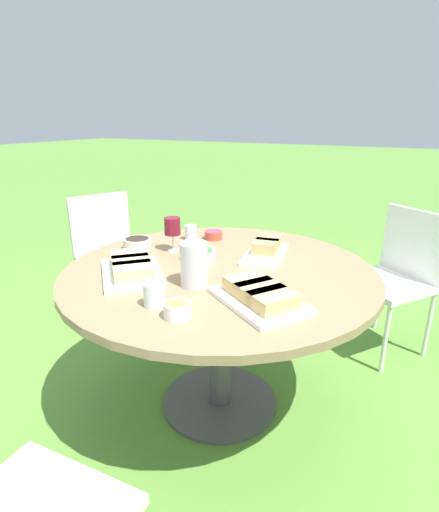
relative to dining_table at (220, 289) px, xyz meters
The scene contains 15 objects.
ground_plane 0.65m from the dining_table, ahead, with size 40.00×40.00×0.00m, color #5B8C38.
dining_table is the anchor object (origin of this frame).
chair_near_left 1.23m from the dining_table, 124.53° to the right, with size 0.60×0.60×0.89m.
chair_near_right 1.30m from the dining_table, 23.31° to the right, with size 0.56×0.57×0.89m.
water_pitcher 0.30m from the dining_table, 88.97° to the left, with size 0.12×0.11×0.18m.
wine_glass 0.42m from the dining_table, 18.06° to the right, with size 0.08×0.08×0.18m.
platter_bread_main 0.34m from the dining_table, 112.34° to the right, with size 0.24×0.39×0.08m.
platter_charcuterie 0.42m from the dining_table, 40.47° to the left, with size 0.45×0.45×0.08m.
platter_sandwich_side 0.42m from the dining_table, 140.86° to the left, with size 0.44×0.40×0.07m.
bowl_fries 0.52m from the dining_table, 101.34° to the left, with size 0.10×0.10×0.06m.
bowl_salad 0.21m from the dining_table, 22.90° to the right, with size 0.17×0.17×0.05m.
bowl_olives 0.53m from the dining_table, ahead, with size 0.15×0.15×0.06m.
bowl_dip_red 0.49m from the dining_table, 57.29° to the right, with size 0.10×0.10×0.05m.
cup_water_near 0.51m from the dining_table, 41.81° to the right, with size 0.07×0.07×0.08m.
cup_water_far 0.48m from the dining_table, 86.44° to the left, with size 0.08×0.08×0.09m.
Camera 1 is at (-0.82, 1.51, 1.41)m, focal length 28.00 mm.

